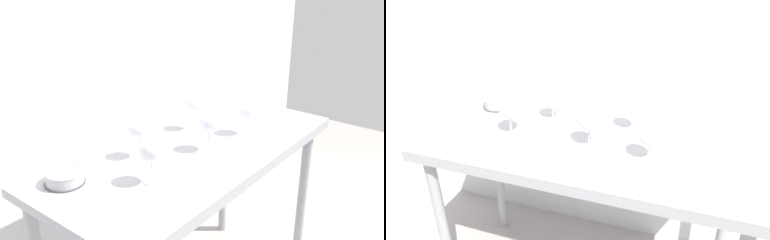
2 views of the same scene
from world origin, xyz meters
The scene contains 9 objects.
back_wall centered at (0.00, 0.49, 1.30)m, with size 3.80×0.04×2.60m, color silver.
steel_counter centered at (0.00, -0.01, 0.79)m, with size 1.40×0.65×0.90m.
wine_glass_near_right centered at (0.27, -0.10, 1.02)m, with size 0.09×0.09×0.17m.
wine_glass_far_right centered at (0.16, 0.12, 1.03)m, with size 0.08×0.08×0.17m.
wine_glass_near_left centered at (-0.33, -0.07, 1.03)m, with size 0.09×0.09×0.18m.
wine_glass_far_left centered at (-0.21, 0.11, 1.02)m, with size 0.09×0.09×0.17m.
wine_glass_near_center centered at (0.02, -0.07, 1.03)m, with size 0.09×0.09×0.18m.
tasting_sheet_upper centered at (0.42, 0.13, 0.90)m, with size 0.18×0.24×0.00m, color white.
tasting_bowl centered at (-0.54, 0.17, 0.93)m, with size 0.15×0.15×0.05m.
Camera 1 is at (-1.31, -1.03, 1.67)m, focal length 39.62 mm.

